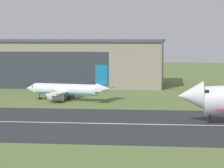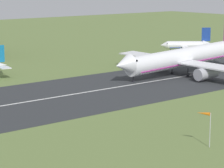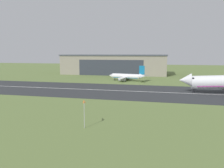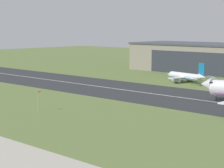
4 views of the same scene
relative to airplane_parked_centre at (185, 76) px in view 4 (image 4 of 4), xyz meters
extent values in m
plane|color=olive|center=(2.47, -88.85, -2.84)|extent=(613.90, 613.90, 0.00)
cube|color=#2B2D30|center=(2.47, -36.82, -2.81)|extent=(373.90, 40.81, 0.06)
cube|color=silver|center=(2.47, -36.82, -2.78)|extent=(336.51, 0.70, 0.01)
cube|color=gray|center=(-17.75, 47.28, 4.77)|extent=(84.56, 34.67, 15.22)
cube|color=#424751|center=(-17.75, 47.28, 12.83)|extent=(85.56, 35.67, 0.90)
cube|color=#2D333D|center=(-17.75, 29.89, 3.25)|extent=(50.74, 0.12, 12.17)
cone|color=white|center=(31.56, -33.82, 2.57)|extent=(5.44, 5.75, 5.90)
cube|color=black|center=(34.37, -33.86, 3.70)|extent=(1.19, 4.84, 0.49)
cylinder|color=black|center=(35.31, -33.87, -1.55)|extent=(0.24, 0.24, 2.58)
cylinder|color=black|center=(35.31, -33.87, -2.62)|extent=(0.84, 0.84, 0.44)
cylinder|color=white|center=(-0.36, 0.07, 0.11)|extent=(17.88, 6.31, 3.06)
cone|color=white|center=(-10.37, 1.98, 0.11)|extent=(3.28, 3.52, 3.06)
cone|color=white|center=(10.10, -1.93, 0.66)|extent=(4.12, 3.39, 2.75)
cube|color=black|center=(-8.88, 1.69, 0.72)|extent=(1.57, 2.76, 0.44)
cube|color=#146B9E|center=(-0.36, 0.07, -0.74)|extent=(16.12, 5.83, 0.20)
cube|color=white|center=(0.27, 5.23, -0.43)|extent=(4.20, 7.72, 0.40)
cylinder|color=#A8A8B2|center=(-0.41, 4.76, -1.63)|extent=(4.26, 2.61, 1.90)
cube|color=white|center=(-1.68, -4.96, -0.43)|extent=(4.20, 7.72, 0.40)
cylinder|color=#A8A8B2|center=(-2.13, -4.27, -1.63)|extent=(4.26, 2.61, 1.90)
cube|color=#146B9E|center=(9.56, -1.82, 4.24)|extent=(3.32, 0.90, 5.20)
cube|color=white|center=(10.68, 1.90, 0.56)|extent=(3.74, 5.15, 0.24)
cube|color=white|center=(9.22, -5.70, 0.56)|extent=(3.74, 5.15, 0.24)
cylinder|color=black|center=(-7.83, 1.49, -2.13)|extent=(0.24, 0.24, 1.42)
cylinder|color=black|center=(-7.83, 1.49, -2.62)|extent=(0.84, 0.84, 0.44)
cylinder|color=black|center=(0.13, 1.84, -2.13)|extent=(0.24, 0.24, 1.42)
cylinder|color=black|center=(0.13, 1.84, -2.62)|extent=(0.84, 0.84, 0.44)
cylinder|color=black|center=(-0.56, -1.76, -2.13)|extent=(0.24, 0.24, 1.42)
cylinder|color=black|center=(-0.56, -1.76, -2.62)|extent=(0.84, 0.84, 0.44)
cylinder|color=#B7B7BC|center=(5.12, -88.04, 0.26)|extent=(0.14, 0.14, 6.21)
cone|color=orange|center=(4.63, -86.81, 3.12)|extent=(1.42, 2.40, 0.60)
camera|label=1|loc=(27.87, -138.34, 14.02)|focal=85.00mm
camera|label=2|loc=(-64.53, -146.03, 25.77)|focal=85.00mm
camera|label=3|loc=(22.22, -133.07, 13.87)|focal=35.00mm
camera|label=4|loc=(111.55, -168.31, 23.23)|focal=70.00mm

